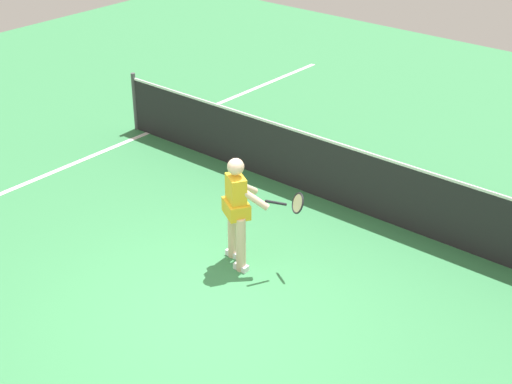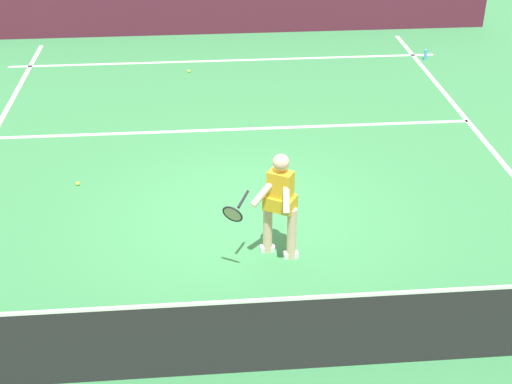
{
  "view_description": "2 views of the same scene",
  "coord_description": "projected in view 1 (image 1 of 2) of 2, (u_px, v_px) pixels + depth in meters",
  "views": [
    {
      "loc": [
        5.44,
        -5.48,
        5.68
      ],
      "look_at": [
        -0.23,
        1.3,
        1.02
      ],
      "focal_mm": 53.95,
      "sensor_mm": 36.0,
      "label": 1
    },
    {
      "loc": [
        0.67,
        9.21,
        5.71
      ],
      "look_at": [
        -0.06,
        0.7,
        0.81
      ],
      "focal_mm": 50.27,
      "sensor_mm": 36.0,
      "label": 2
    }
  ],
  "objects": [
    {
      "name": "tennis_player",
      "position": [
        239.0,
        208.0,
        9.97
      ],
      "size": [
        1.07,
        0.79,
        1.55
      ],
      "color": "beige",
      "rests_on": "ground"
    },
    {
      "name": "ground_plane",
      "position": [
        203.0,
        308.0,
        9.45
      ],
      "size": [
        24.67,
        24.67,
        0.0
      ],
      "primitive_type": "plane",
      "color": "#38844C"
    },
    {
      "name": "court_net",
      "position": [
        354.0,
        179.0,
        11.45
      ],
      "size": [
        9.72,
        0.08,
        1.09
      ],
      "color": "#4C4C51",
      "rests_on": "ground"
    }
  ]
}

